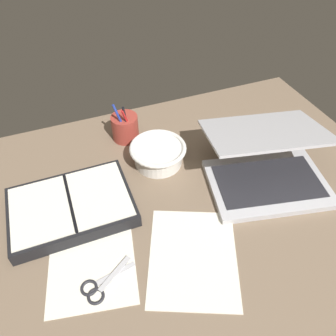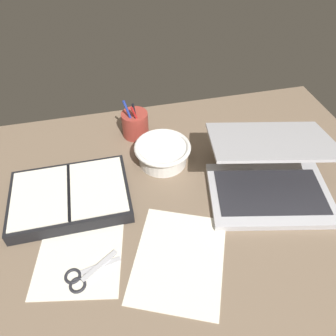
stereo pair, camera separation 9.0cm
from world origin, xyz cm
name	(u,v)px [view 2 (the right image)]	position (x,y,z in cm)	size (l,w,h in cm)	color
desk_top	(163,215)	(0.00, 0.00, 1.00)	(140.00, 100.00, 2.00)	#75604C
laptop	(270,175)	(30.79, 1.83, 7.21)	(39.13, 37.92, 16.07)	#B7B7BC
bowl	(163,153)	(4.15, 19.53, 5.62)	(17.22, 17.22, 6.49)	silver
pen_cup	(135,124)	(-1.84, 34.62, 6.39)	(8.73, 8.73, 14.50)	#9E382D
planner	(70,196)	(-23.91, 9.76, 4.06)	(31.89, 22.71, 4.31)	black
scissors	(82,277)	(-22.29, -13.94, 2.34)	(13.27, 8.90, 0.80)	#B7B7BC
paper_sheet_front	(179,259)	(0.64, -14.42, 2.08)	(20.88, 26.68, 0.16)	silver
paper_sheet_beside_planner	(81,248)	(-22.12, -6.12, 2.08)	(20.11, 26.02, 0.16)	silver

